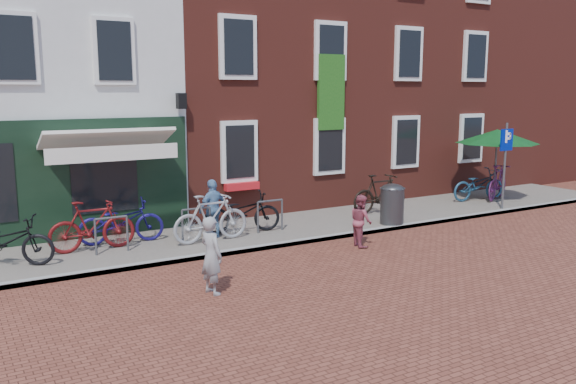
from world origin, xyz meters
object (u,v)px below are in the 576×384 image
cafe_person (213,209)px  bicycle_3 (211,218)px  parking_sign (506,153)px  boy (361,221)px  bicycle_5 (380,193)px  litter_bin (392,202)px  bicycle_7 (498,182)px  bicycle_0 (5,241)px  woman (211,255)px  bicycle_1 (92,226)px  bicycle_4 (242,212)px  bicycle_6 (478,185)px  bicycle_2 (121,222)px  parasol (497,134)px

cafe_person → bicycle_3: (-0.21, -0.32, -0.15)m
parking_sign → boy: (-6.19, -1.05, -1.18)m
cafe_person → bicycle_5: 5.44m
litter_bin → bicycle_7: litter_bin is taller
litter_bin → bicycle_0: size_ratio=0.59×
woman → bicycle_3: 3.42m
litter_bin → parking_sign: 4.42m
bicycle_1 → bicycle_4: (3.67, -0.12, -0.06)m
bicycle_6 → bicycle_7: 0.71m
litter_bin → bicycle_3: 5.03m
bicycle_2 → bicycle_3: (1.88, -0.95, 0.06)m
litter_bin → boy: 2.24m
bicycle_1 → bicycle_4: 3.67m
bicycle_2 → bicycle_5: size_ratio=1.03×
boy → bicycle_3: 3.57m
bicycle_2 → bicycle_5: bearing=-84.2°
bicycle_3 → bicycle_4: bearing=-67.8°
bicycle_6 → bicycle_7: (0.68, -0.20, 0.06)m
cafe_person → bicycle_1: bearing=-22.5°
boy → bicycle_5: 3.56m
bicycle_2 → bicycle_5: 7.52m
bicycle_0 → bicycle_6: 14.12m
parking_sign → bicycle_7: 1.96m
parasol → woman: 12.03m
woman → bicycle_1: (-1.29, 3.75, -0.05)m
bicycle_0 → bicycle_5: 10.07m
boy → bicycle_7: size_ratio=0.65×
bicycle_3 → bicycle_7: size_ratio=1.00×
parasol → bicycle_5: size_ratio=1.37×
litter_bin → bicycle_7: size_ratio=0.61×
litter_bin → bicycle_4: bearing=163.6°
parasol → boy: size_ratio=2.11×
bicycle_6 → bicycle_3: bearing=100.3°
cafe_person → bicycle_7: (10.16, 0.07, -0.15)m
bicycle_0 → bicycle_2: (2.55, 0.66, 0.00)m
bicycle_0 → parasol: bearing=-64.3°
bicycle_6 → bicycle_7: bearing=-99.3°
bicycle_0 → bicycle_3: bearing=-68.0°
parasol → bicycle_4: 9.20m
parking_sign → bicycle_1: (-11.88, 1.38, -1.13)m
parasol → cafe_person: bearing=179.8°
bicycle_5 → bicycle_6: 4.05m
bicycle_2 → bicycle_7: (12.24, -0.56, 0.06)m
cafe_person → bicycle_1: 2.84m
boy → bicycle_5: size_ratio=0.65×
litter_bin → bicycle_3: size_ratio=0.61×
parking_sign → cafe_person: (-9.05, 1.09, -0.98)m
parasol → bicycle_2: bearing=176.8°
bicycle_4 → bicycle_6: bearing=-76.2°
woman → bicycle_4: bearing=-46.7°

